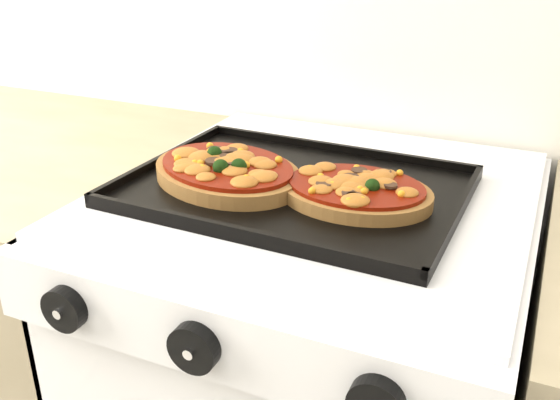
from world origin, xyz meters
The scene contains 6 objects.
control_panel centered at (-0.01, 1.39, 0.85)m, with size 0.60×0.02×0.09m, color white.
knob_left centered at (-0.20, 1.37, 0.85)m, with size 0.06×0.06×0.02m, color black.
knob_center centered at (-0.02, 1.37, 0.85)m, with size 0.06×0.06×0.02m, color black.
baking_tray centered at (-0.04, 1.67, 0.92)m, with size 0.46×0.34×0.02m, color black.
pizza_left centered at (-0.13, 1.65, 0.94)m, with size 0.24×0.18×0.04m, color brown, non-canonical shape.
pizza_right centered at (0.06, 1.66, 0.94)m, with size 0.21×0.16×0.03m, color brown, non-canonical shape.
Camera 1 is at (0.28, 0.92, 1.26)m, focal length 40.00 mm.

